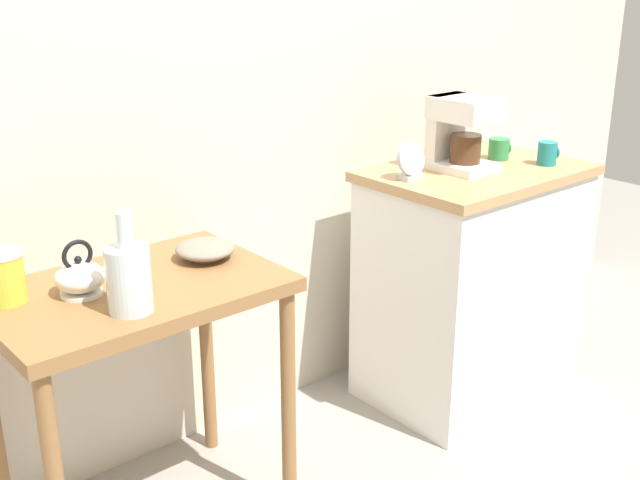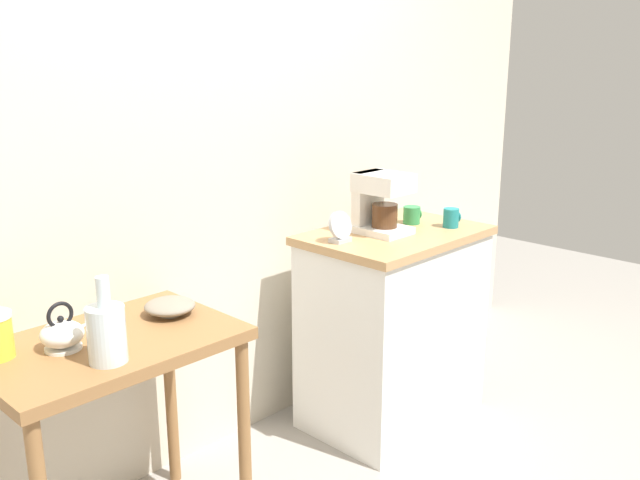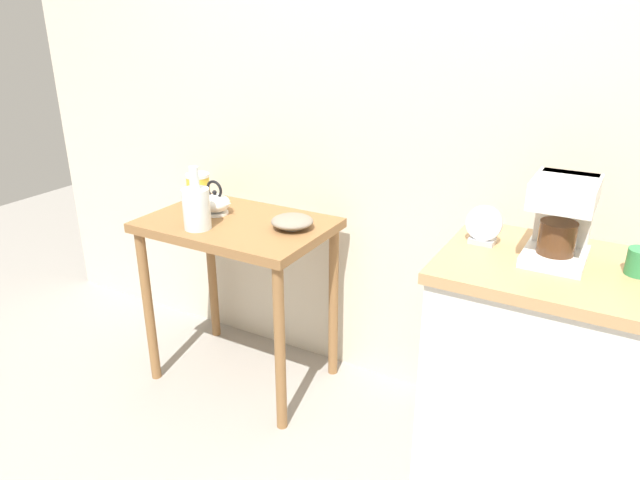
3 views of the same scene
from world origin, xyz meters
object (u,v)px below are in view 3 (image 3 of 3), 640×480
Objects in this scene: coffee_maker at (562,215)px; canister_enamel at (198,188)px; bowl_stoneware at (292,221)px; teakettle at (216,203)px; table_clock at (484,227)px; glass_carafe_vase at (196,207)px.

canister_enamel is at bearing 174.36° from coffee_maker.
coffee_maker reaches higher than bowl_stoneware.
table_clock is at bearing -2.87° from teakettle.
glass_carafe_vase is (-0.34, -0.19, 0.06)m from bowl_stoneware.
teakettle reaches higher than bowl_stoneware.
glass_carafe_vase is at bearing -50.37° from canister_enamel.
coffee_maker is 0.25m from table_clock.
table_clock is at bearing 6.03° from glass_carafe_vase.
canister_enamel is at bearing 153.34° from teakettle.
canister_enamel is 0.53× the size of coffee_maker.
bowl_stoneware is at bearing 174.96° from table_clock.
coffee_maker is at bearing -3.08° from table_clock.
coffee_maker is (1.02, -0.08, 0.23)m from bowl_stoneware.
canister_enamel is 1.08× the size of table_clock.
bowl_stoneware is 0.67× the size of glass_carafe_vase.
glass_carafe_vase is 1.00× the size of coffee_maker.
table_clock is at bearing -5.04° from bowl_stoneware.
coffee_maker is (1.40, -0.07, 0.21)m from teakettle.
teakettle is 0.19m from glass_carafe_vase.
coffee_maker reaches higher than table_clock.
bowl_stoneware is 0.80m from table_clock.
glass_carafe_vase reaches higher than table_clock.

